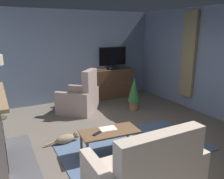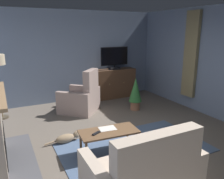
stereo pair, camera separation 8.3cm
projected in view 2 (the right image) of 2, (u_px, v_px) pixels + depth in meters
The scene contains 13 objects.
ground_plane at pixel (130, 145), 4.45m from camera, with size 5.85×7.19×0.04m, color #665B51.
wall_back at pixel (75, 56), 6.99m from camera, with size 5.85×0.10×2.75m, color slate.
curtain_panel_far at pixel (191, 55), 6.14m from camera, with size 0.10×0.44×2.31m, color #8E7F56.
rug_central at pixel (134, 147), 4.30m from camera, with size 2.74×1.61×0.01m, color slate.
tv_cabinet at pixel (114, 84), 7.43m from camera, with size 1.42×0.45×0.94m.
television at pixel (114, 58), 7.16m from camera, with size 0.92×0.20×0.71m.
coffee_table at pixel (109, 134), 4.00m from camera, with size 1.07×0.57×0.45m.
tv_remote at pixel (96, 133), 3.86m from camera, with size 0.17×0.05×0.02m, color black.
folded_newspaper at pixel (107, 128), 4.07m from camera, with size 0.30×0.22×0.01m, color silver.
sofa_floral at pixel (144, 173), 2.99m from camera, with size 1.49×0.87×1.02m.
armchair_beside_cabinet at pixel (81, 99), 6.15m from camera, with size 1.28×1.28×1.16m.
potted_plant_tall_palm_by_window at pixel (135, 92), 6.24m from camera, with size 0.36×0.36×0.91m.
cat at pixel (67, 138), 4.49m from camera, with size 0.71×0.20×0.20m.
Camera 2 is at (-2.11, -3.45, 2.16)m, focal length 36.36 mm.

